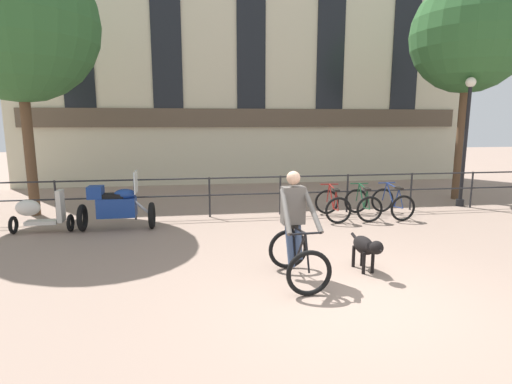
{
  "coord_description": "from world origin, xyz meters",
  "views": [
    {
      "loc": [
        -2.23,
        -5.03,
        2.47
      ],
      "look_at": [
        -1.01,
        2.86,
        1.05
      ],
      "focal_mm": 28.0,
      "sensor_mm": 36.0,
      "label": 1
    }
  ],
  "objects": [
    {
      "name": "ground_plane",
      "position": [
        0.0,
        0.0,
        0.0
      ],
      "size": [
        60.0,
        60.0,
        0.0
      ],
      "primitive_type": "plane",
      "color": "gray"
    },
    {
      "name": "canal_railing",
      "position": [
        -0.0,
        5.2,
        0.71
      ],
      "size": [
        15.05,
        0.05,
        1.05
      ],
      "color": "#232326",
      "rests_on": "ground_plane"
    },
    {
      "name": "building_facade",
      "position": [
        0.0,
        10.99,
        4.45
      ],
      "size": [
        18.0,
        0.72,
        8.94
      ],
      "color": "beige",
      "rests_on": "ground_plane"
    },
    {
      "name": "cyclist_with_bike",
      "position": [
        -0.69,
        0.86,
        0.76
      ],
      "size": [
        0.73,
        1.2,
        1.7
      ],
      "rotation": [
        0.0,
        0.0,
        0.04
      ],
      "color": "black",
      "rests_on": "ground_plane"
    },
    {
      "name": "dog",
      "position": [
        0.53,
        0.93,
        0.43
      ],
      "size": [
        0.3,
        0.97,
        0.62
      ],
      "rotation": [
        0.0,
        0.0,
        0.1
      ],
      "color": "black",
      "rests_on": "ground_plane"
    },
    {
      "name": "parked_motorcycle",
      "position": [
        -4.03,
        4.27,
        0.56
      ],
      "size": [
        1.65,
        0.62,
        1.35
      ],
      "rotation": [
        0.0,
        0.0,
        1.57
      ],
      "color": "black",
      "rests_on": "ground_plane"
    },
    {
      "name": "parked_bicycle_near_lamp",
      "position": [
        1.23,
        4.54,
        0.36
      ],
      "size": [
        0.73,
        1.15,
        0.86
      ],
      "rotation": [
        0.0,
        0.0,
        3.08
      ],
      "color": "black",
      "rests_on": "ground_plane"
    },
    {
      "name": "parked_bicycle_mid_left",
      "position": [
        2.04,
        4.54,
        0.36
      ],
      "size": [
        0.75,
        1.16,
        0.86
      ],
      "rotation": [
        0.0,
        0.0,
        3.06
      ],
      "color": "black",
      "rests_on": "ground_plane"
    },
    {
      "name": "parked_bicycle_mid_right",
      "position": [
        2.86,
        4.54,
        0.36
      ],
      "size": [
        0.69,
        1.13,
        0.86
      ],
      "rotation": [
        0.0,
        0.0,
        3.17
      ],
      "color": "black",
      "rests_on": "ground_plane"
    },
    {
      "name": "parked_scooter",
      "position": [
        -5.69,
        4.27,
        0.46
      ],
      "size": [
        1.28,
        0.4,
        0.96
      ],
      "rotation": [
        0.0,
        0.0,
        1.57
      ],
      "color": "black",
      "rests_on": "ground_plane"
    },
    {
      "name": "street_lamp",
      "position": [
        5.48,
        5.46,
        2.09
      ],
      "size": [
        0.28,
        0.28,
        3.69
      ],
      "color": "black",
      "rests_on": "ground_plane"
    },
    {
      "name": "tree_canalside_left",
      "position": [
        -6.47,
        6.12,
        4.88
      ],
      "size": [
        3.92,
        3.92,
        6.85
      ],
      "color": "brown",
      "rests_on": "ground_plane"
    },
    {
      "name": "tree_canalside_right",
      "position": [
        6.07,
        6.5,
        5.03
      ],
      "size": [
        3.47,
        3.47,
        6.78
      ],
      "color": "brown",
      "rests_on": "ground_plane"
    }
  ]
}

